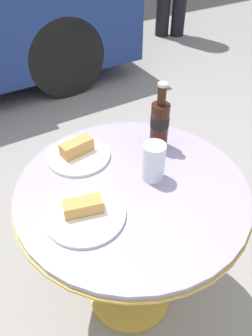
# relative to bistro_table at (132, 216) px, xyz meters

# --- Properties ---
(ground_plane) EXTENTS (30.00, 30.00, 0.00)m
(ground_plane) POSITION_rel_bistro_table_xyz_m (0.00, 0.00, -0.55)
(ground_plane) COLOR gray
(bistro_table) EXTENTS (0.78, 0.78, 0.70)m
(bistro_table) POSITION_rel_bistro_table_xyz_m (0.00, 0.00, 0.00)
(bistro_table) COLOR gold
(bistro_table) RESTS_ON ground_plane
(cola_bottle_left) EXTENTS (0.07, 0.07, 0.26)m
(cola_bottle_left) POSITION_rel_bistro_table_xyz_m (0.20, 0.14, 0.25)
(cola_bottle_left) COLOR #33190F
(cola_bottle_left) RESTS_ON bistro_table
(drinking_glass) EXTENTS (0.08, 0.08, 0.14)m
(drinking_glass) POSITION_rel_bistro_table_xyz_m (0.08, -0.00, 0.21)
(drinking_glass) COLOR #C68923
(drinking_glass) RESTS_ON bistro_table
(lunch_plate_near) EXTENTS (0.24, 0.24, 0.06)m
(lunch_plate_near) POSITION_rel_bistro_table_xyz_m (-0.19, -0.03, 0.16)
(lunch_plate_near) COLOR silver
(lunch_plate_near) RESTS_ON bistro_table
(lunch_plate_far) EXTENTS (0.23, 0.23, 0.07)m
(lunch_plate_far) POSITION_rel_bistro_table_xyz_m (-0.09, 0.23, 0.17)
(lunch_plate_far) COLOR silver
(lunch_plate_far) RESTS_ON bistro_table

